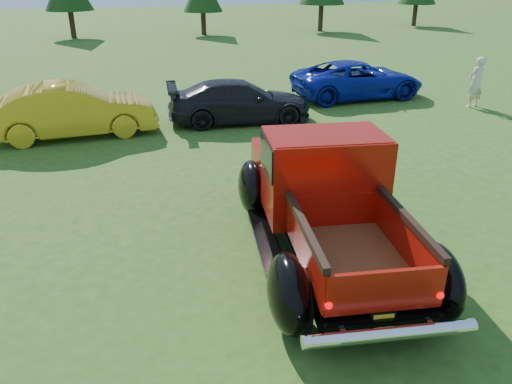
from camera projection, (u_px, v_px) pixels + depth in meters
ground at (235, 252)px, 8.61m from camera, size 120.00×120.00×0.00m
pickup_truck at (323, 193)px, 8.49m from camera, size 3.30×5.72×2.03m
show_car_yellow at (73, 110)px, 14.22m from camera, size 4.64×1.74×1.51m
show_car_grey at (240, 101)px, 15.63m from camera, size 4.63×2.30×1.29m
show_car_blue at (358, 79)px, 18.51m from camera, size 4.90×2.29×1.36m
spectator at (476, 82)px, 17.17m from camera, size 0.70×0.52×1.73m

